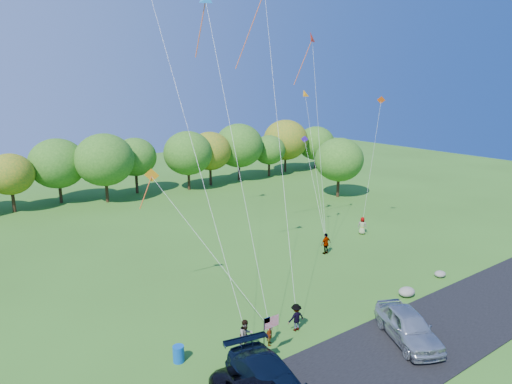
% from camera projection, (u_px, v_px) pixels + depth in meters
% --- Properties ---
extents(ground, '(140.00, 140.00, 0.00)m').
position_uv_depth(ground, '(320.00, 331.00, 26.46)').
color(ground, '#32611B').
rests_on(ground, ground).
extents(asphalt_lane, '(44.00, 6.00, 0.06)m').
position_uv_depth(asphalt_lane, '(375.00, 364.00, 23.30)').
color(asphalt_lane, black).
rests_on(asphalt_lane, ground).
extents(treeline, '(75.36, 27.87, 8.45)m').
position_uv_depth(treeline, '(114.00, 163.00, 54.11)').
color(treeline, '#3C2916').
rests_on(treeline, ground).
extents(minivan_silver, '(4.08, 5.52, 1.75)m').
position_uv_depth(minivan_silver, '(408.00, 326.00, 25.16)').
color(minivan_silver, '#AEB3B9').
rests_on(minivan_silver, asphalt_lane).
extents(flyer_a, '(0.67, 0.71, 1.63)m').
position_uv_depth(flyer_a, '(270.00, 331.00, 24.88)').
color(flyer_a, '#4C4C59').
rests_on(flyer_a, ground).
extents(flyer_b, '(0.88, 0.70, 1.78)m').
position_uv_depth(flyer_b, '(246.00, 335.00, 24.30)').
color(flyer_b, '#4C4C59').
rests_on(flyer_b, ground).
extents(flyer_c, '(1.11, 0.70, 1.64)m').
position_uv_depth(flyer_c, '(296.00, 317.00, 26.32)').
color(flyer_c, '#4C4C59').
rests_on(flyer_c, ground).
extents(flyer_d, '(1.07, 0.47, 1.81)m').
position_uv_depth(flyer_d, '(326.00, 244.00, 38.14)').
color(flyer_d, '#4C4C59').
rests_on(flyer_d, ground).
extents(flyer_e, '(0.90, 0.97, 1.66)m').
position_uv_depth(flyer_e, '(362.00, 226.00, 43.15)').
color(flyer_e, '#4C4C59').
rests_on(flyer_e, ground).
extents(trash_barrel, '(0.59, 0.59, 0.88)m').
position_uv_depth(trash_barrel, '(179.00, 354.00, 23.42)').
color(trash_barrel, '#0B48A6').
rests_on(trash_barrel, ground).
extents(flag_assembly, '(0.96, 0.62, 2.59)m').
position_uv_depth(flag_assembly, '(269.00, 328.00, 23.00)').
color(flag_assembly, black).
rests_on(flag_assembly, ground).
extents(boulder_near, '(1.22, 0.96, 0.61)m').
position_uv_depth(boulder_near, '(407.00, 292.00, 30.67)').
color(boulder_near, gray).
rests_on(boulder_near, ground).
extents(boulder_far, '(0.90, 0.75, 0.47)m').
position_uv_depth(boulder_far, '(440.00, 274.00, 33.71)').
color(boulder_far, gray).
rests_on(boulder_far, ground).
extents(kites_aloft, '(22.70, 10.63, 18.37)m').
position_uv_depth(kites_aloft, '(244.00, 13.00, 33.04)').
color(kites_aloft, orange).
rests_on(kites_aloft, ground).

